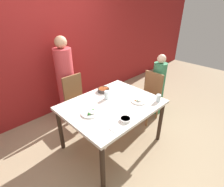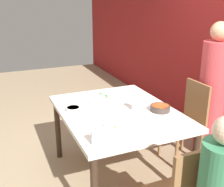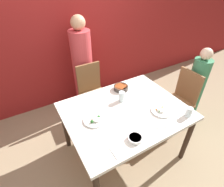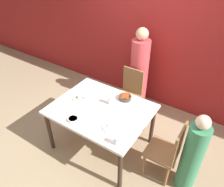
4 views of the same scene
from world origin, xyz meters
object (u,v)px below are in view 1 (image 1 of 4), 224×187
bowl_curry (104,90)px  glass_water_tall (107,95)px  chair_adult_spot (77,99)px  person_child (158,87)px  person_adult (66,82)px  plate_rice_adult (139,101)px  chair_child_spot (149,95)px

bowl_curry → glass_water_tall: glass_water_tall is taller
chair_adult_spot → person_child: bearing=-31.9°
person_adult → plate_rice_adult: (0.36, -1.43, 0.04)m
chair_adult_spot → person_adult: person_adult is taller
person_child → bowl_curry: person_child is taller
chair_child_spot → bowl_curry: chair_child_spot is taller
chair_adult_spot → person_child: person_child is taller
plate_rice_adult → glass_water_tall: size_ratio=1.86×
bowl_curry → chair_child_spot: bearing=-21.3°
chair_adult_spot → plate_rice_adult: 1.19m
person_child → plate_rice_adult: (-0.98, -0.27, 0.20)m
person_adult → bowl_curry: person_adult is taller
chair_child_spot → plate_rice_adult: 0.79m
chair_child_spot → person_adult: (-1.04, 1.16, 0.23)m
chair_adult_spot → glass_water_tall: bearing=-83.9°
person_adult → glass_water_tall: (0.08, -1.04, 0.09)m
person_adult → person_child: bearing=-41.0°
person_child → glass_water_tall: (-1.26, 0.12, 0.25)m
person_child → bowl_curry: 1.20m
person_adult → chair_adult_spot: bearing=-90.0°
chair_child_spot → bowl_curry: 0.95m
person_adult → plate_rice_adult: bearing=-76.1°
person_adult → glass_water_tall: bearing=-85.8°
chair_child_spot → person_child: person_child is taller
chair_adult_spot → plate_rice_adult: (0.36, -1.10, 0.28)m
chair_child_spot → person_child: 0.30m
bowl_curry → person_child: bearing=-16.2°
plate_rice_adult → person_child: bearing=15.5°
chair_adult_spot → person_child: (1.34, -0.83, 0.08)m
chair_adult_spot → chair_child_spot: size_ratio=1.00×
plate_rice_adult → glass_water_tall: 0.48m
bowl_curry → glass_water_tall: bearing=-120.5°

